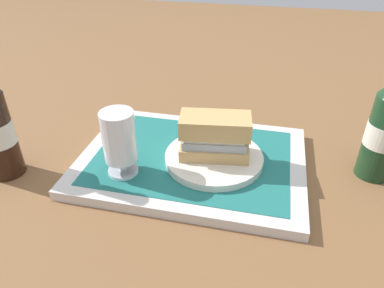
% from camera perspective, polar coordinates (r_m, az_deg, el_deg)
% --- Properties ---
extents(ground_plane, '(3.00, 3.00, 0.00)m').
position_cam_1_polar(ground_plane, '(0.73, -0.00, -3.30)').
color(ground_plane, brown).
extents(tray, '(0.44, 0.32, 0.02)m').
position_cam_1_polar(tray, '(0.72, -0.00, -2.66)').
color(tray, silver).
rests_on(tray, ground_plane).
extents(placemat, '(0.38, 0.27, 0.00)m').
position_cam_1_polar(placemat, '(0.72, -0.00, -1.97)').
color(placemat, '#1E6B66').
rests_on(placemat, tray).
extents(plate, '(0.19, 0.19, 0.01)m').
position_cam_1_polar(plate, '(0.70, 3.48, -2.19)').
color(plate, silver).
rests_on(plate, placemat).
extents(sandwich, '(0.14, 0.08, 0.08)m').
position_cam_1_polar(sandwich, '(0.67, 3.33, 1.31)').
color(sandwich, tan).
rests_on(sandwich, plate).
extents(beer_glass, '(0.06, 0.06, 0.12)m').
position_cam_1_polar(beer_glass, '(0.65, -11.38, 0.43)').
color(beer_glass, silver).
rests_on(beer_glass, placemat).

